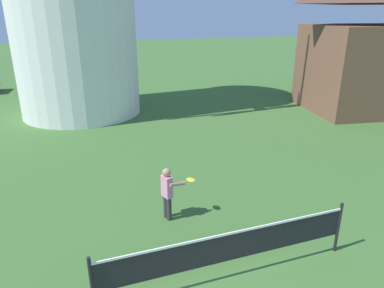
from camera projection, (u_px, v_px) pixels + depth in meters
The scene contains 3 objects.
tennis_net at pixel (230, 247), 6.20m from camera, with size 4.82×0.06×1.10m.
player_far at pixel (168, 191), 8.05m from camera, with size 0.81×0.42×1.29m.
chapel at pixel (378, 41), 16.50m from camera, with size 6.99×5.62×7.60m.
Camera 1 is at (-2.10, -2.21, 4.58)m, focal length 32.90 mm.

